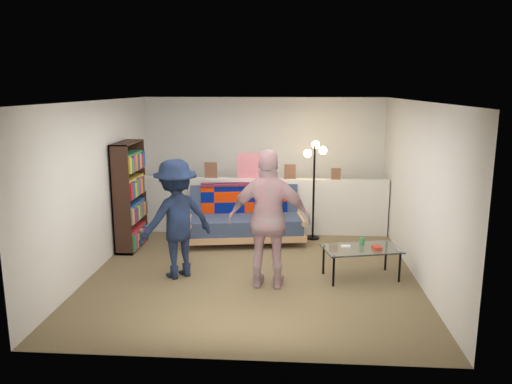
% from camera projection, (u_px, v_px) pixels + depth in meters
% --- Properties ---
extents(ground, '(5.00, 5.00, 0.00)m').
position_uv_depth(ground, '(254.00, 268.00, 7.26)').
color(ground, brown).
rests_on(ground, ground).
extents(room_shell, '(4.60, 5.05, 2.45)m').
position_uv_depth(room_shell, '(256.00, 150.00, 7.37)').
color(room_shell, silver).
rests_on(room_shell, ground).
extents(half_wall_ledge, '(4.45, 0.15, 1.00)m').
position_uv_depth(half_wall_ledge, '(261.00, 206.00, 8.91)').
color(half_wall_ledge, silver).
rests_on(half_wall_ledge, ground).
extents(ledge_decor, '(2.97, 0.02, 0.45)m').
position_uv_depth(ledge_decor, '(249.00, 169.00, 8.77)').
color(ledge_decor, brown).
rests_on(ledge_decor, half_wall_ledge).
extents(futon_sofa, '(2.07, 1.21, 0.84)m').
position_uv_depth(futon_sofa, '(246.00, 219.00, 8.46)').
color(futon_sofa, tan).
rests_on(futon_sofa, ground).
extents(bookshelf, '(0.29, 0.87, 1.73)m').
position_uv_depth(bookshelf, '(130.00, 199.00, 8.06)').
color(bookshelf, black).
rests_on(bookshelf, ground).
extents(coffee_table, '(1.13, 0.79, 0.53)m').
position_uv_depth(coffee_table, '(362.00, 250.00, 6.81)').
color(coffee_table, black).
rests_on(coffee_table, ground).
extents(floor_lamp, '(0.38, 0.30, 1.69)m').
position_uv_depth(floor_lamp, '(315.00, 170.00, 8.46)').
color(floor_lamp, black).
rests_on(floor_lamp, ground).
extents(person_left, '(1.21, 1.14, 1.64)m').
position_uv_depth(person_left, '(176.00, 219.00, 6.81)').
color(person_left, black).
rests_on(person_left, ground).
extents(person_right, '(1.09, 0.50, 1.82)m').
position_uv_depth(person_right, '(269.00, 220.00, 6.42)').
color(person_right, pink).
rests_on(person_right, ground).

